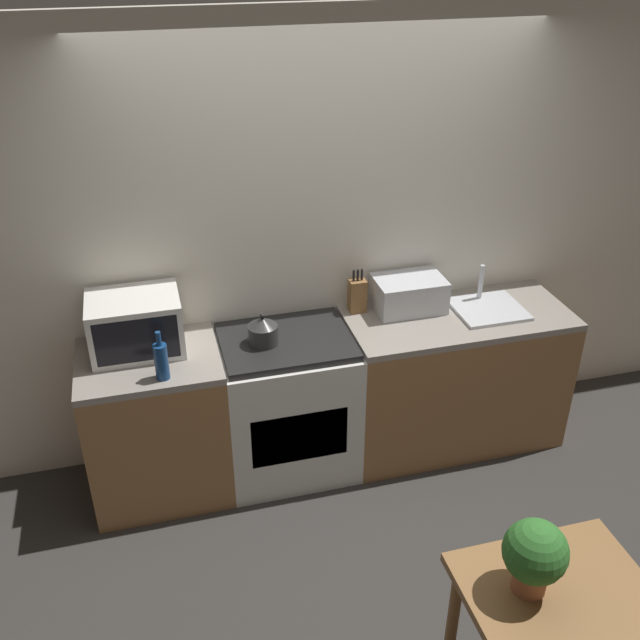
# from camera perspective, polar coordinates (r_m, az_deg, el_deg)

# --- Properties ---
(ground_plane) EXTENTS (16.00, 16.00, 0.00)m
(ground_plane) POSITION_cam_1_polar(r_m,az_deg,el_deg) (4.15, 3.67, -16.13)
(ground_plane) COLOR #33302D
(wall_back) EXTENTS (10.00, 0.06, 2.60)m
(wall_back) POSITION_cam_1_polar(r_m,az_deg,el_deg) (4.17, 0.02, 6.11)
(wall_back) COLOR silver
(wall_back) RESTS_ON ground_plane
(counter_left_run) EXTENTS (0.76, 0.62, 0.90)m
(counter_left_run) POSITION_cam_1_polar(r_m,az_deg,el_deg) (4.20, -12.92, -8.12)
(counter_left_run) COLOR olive
(counter_left_run) RESTS_ON ground_plane
(counter_right_run) EXTENTS (1.35, 0.62, 0.90)m
(counter_right_run) POSITION_cam_1_polar(r_m,az_deg,el_deg) (4.55, 10.51, -4.51)
(counter_right_run) COLOR olive
(counter_right_run) RESTS_ON ground_plane
(stove_range) EXTENTS (0.76, 0.62, 0.90)m
(stove_range) POSITION_cam_1_polar(r_m,az_deg,el_deg) (4.25, -2.59, -6.71)
(stove_range) COLOR silver
(stove_range) RESTS_ON ground_plane
(kettle) EXTENTS (0.17, 0.17, 0.19)m
(kettle) POSITION_cam_1_polar(r_m,az_deg,el_deg) (3.93, -4.59, -0.86)
(kettle) COLOR #2D2D2D
(kettle) RESTS_ON stove_range
(microwave) EXTENTS (0.49, 0.37, 0.32)m
(microwave) POSITION_cam_1_polar(r_m,az_deg,el_deg) (3.95, -14.55, -0.32)
(microwave) COLOR silver
(microwave) RESTS_ON counter_left_run
(bottle) EXTENTS (0.07, 0.07, 0.27)m
(bottle) POSITION_cam_1_polar(r_m,az_deg,el_deg) (3.70, -12.58, -3.18)
(bottle) COLOR navy
(bottle) RESTS_ON counter_left_run
(knife_block) EXTENTS (0.10, 0.08, 0.27)m
(knife_block) POSITION_cam_1_polar(r_m,az_deg,el_deg) (4.23, 2.99, 1.99)
(knife_block) COLOR brown
(knife_block) RESTS_ON counter_right_run
(toaster_oven) EXTENTS (0.41, 0.28, 0.20)m
(toaster_oven) POSITION_cam_1_polar(r_m,az_deg,el_deg) (4.28, 7.13, 2.07)
(toaster_oven) COLOR silver
(toaster_oven) RESTS_ON counter_right_run
(sink_basin) EXTENTS (0.40, 0.37, 0.24)m
(sink_basin) POSITION_cam_1_polar(r_m,az_deg,el_deg) (4.39, 13.29, 0.97)
(sink_basin) COLOR silver
(sink_basin) RESTS_ON counter_right_run
(dining_table) EXTENTS (0.73, 0.63, 0.73)m
(dining_table) POSITION_cam_1_polar(r_m,az_deg,el_deg) (3.13, 18.51, -21.57)
(dining_table) COLOR brown
(dining_table) RESTS_ON ground_plane
(potted_plant) EXTENTS (0.25, 0.25, 0.32)m
(potted_plant) POSITION_cam_1_polar(r_m,az_deg,el_deg) (2.89, 16.80, -17.51)
(potted_plant) COLOR #9E5B3D
(potted_plant) RESTS_ON dining_table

